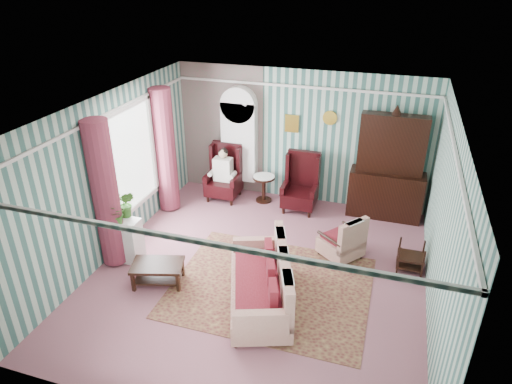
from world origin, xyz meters
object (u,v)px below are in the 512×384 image
(wingback_left, at_px, (223,173))
(round_side_table, at_px, (264,189))
(dresser_hutch, at_px, (389,164))
(wingback_right, at_px, (300,183))
(seated_woman, at_px, (223,175))
(nest_table, at_px, (411,256))
(sofa, at_px, (259,277))
(floral_armchair, at_px, (342,235))
(bookcase, at_px, (239,147))
(plant_stand, at_px, (126,240))
(coffee_table, at_px, (158,274))

(wingback_left, height_order, round_side_table, wingback_left)
(dresser_hutch, distance_m, round_side_table, 2.75)
(wingback_right, bearing_deg, seated_woman, 180.00)
(dresser_hutch, distance_m, nest_table, 2.11)
(sofa, bearing_deg, nest_table, -72.69)
(round_side_table, height_order, floral_armchair, floral_armchair)
(round_side_table, bearing_deg, wingback_left, -170.54)
(seated_woman, xyz_separation_m, sofa, (1.84, -3.23, -0.06))
(seated_woman, bearing_deg, bookcase, 57.34)
(round_side_table, distance_m, nest_table, 3.60)
(plant_stand, height_order, sofa, sofa)
(bookcase, relative_size, floral_armchair, 2.41)
(round_side_table, xyz_separation_m, nest_table, (3.17, -1.70, -0.03))
(sofa, bearing_deg, wingback_left, 9.92)
(bookcase, distance_m, wingback_right, 1.63)
(wingback_right, height_order, sofa, wingback_right)
(sofa, bearing_deg, seated_woman, 9.92)
(nest_table, relative_size, coffee_table, 0.65)
(nest_table, bearing_deg, wingback_left, 159.15)
(dresser_hutch, bearing_deg, seated_woman, -175.59)
(dresser_hutch, height_order, coffee_table, dresser_hutch)
(round_side_table, height_order, nest_table, round_side_table)
(nest_table, height_order, coffee_table, nest_table)
(seated_woman, bearing_deg, sofa, -60.32)
(plant_stand, bearing_deg, coffee_table, -28.16)
(wingback_right, bearing_deg, bookcase, 165.43)
(seated_woman, relative_size, sofa, 0.60)
(bookcase, relative_size, wingback_left, 1.79)
(round_side_table, height_order, plant_stand, plant_stand)
(floral_armchair, height_order, coffee_table, floral_armchair)
(wingback_right, height_order, nest_table, wingback_right)
(bookcase, xyz_separation_m, wingback_right, (1.50, -0.39, -0.50))
(dresser_hutch, xyz_separation_m, seated_woman, (-3.50, -0.27, -0.59))
(round_side_table, distance_m, plant_stand, 3.36)
(wingback_left, distance_m, nest_table, 4.37)
(wingback_right, height_order, plant_stand, wingback_right)
(nest_table, bearing_deg, round_side_table, 151.80)
(dresser_hutch, bearing_deg, wingback_left, -175.59)
(sofa, distance_m, floral_armchair, 1.99)
(coffee_table, bearing_deg, nest_table, 22.75)
(sofa, bearing_deg, floral_armchair, -50.49)
(wingback_right, height_order, seated_woman, wingback_right)
(seated_woman, xyz_separation_m, round_side_table, (0.90, 0.15, -0.29))
(dresser_hutch, height_order, plant_stand, dresser_hutch)
(wingback_left, bearing_deg, sofa, -60.32)
(plant_stand, bearing_deg, wingback_right, 47.16)
(round_side_table, xyz_separation_m, sofa, (0.94, -3.38, 0.23))
(seated_woman, bearing_deg, round_side_table, 9.46)
(dresser_hutch, xyz_separation_m, floral_armchair, (-0.64, -1.80, -0.71))
(seated_woman, bearing_deg, wingback_right, 0.00)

